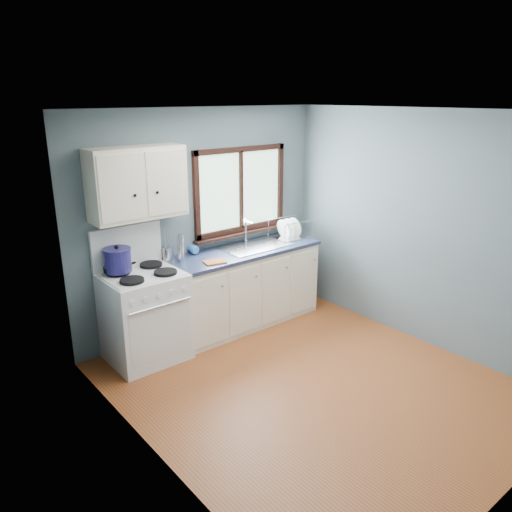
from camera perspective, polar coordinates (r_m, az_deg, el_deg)
floor at (r=4.92m, az=6.43°, el=-14.53°), size 3.20×3.60×0.02m
ceiling at (r=4.15m, az=7.68°, el=16.28°), size 3.20×3.60×0.02m
wall_back at (r=5.72m, az=-6.20°, el=3.99°), size 3.20×0.02×2.50m
wall_left at (r=3.46m, az=-11.93°, el=-5.82°), size 0.02×3.60×2.50m
wall_right at (r=5.61m, az=18.50°, el=2.88°), size 0.02×3.60×2.50m
gas_range at (r=5.24m, az=-12.60°, el=-6.45°), size 0.76×0.69×1.36m
base_cabinets at (r=5.92m, az=-1.35°, el=-3.95°), size 1.85×0.60×0.88m
countertop at (r=5.76m, az=-1.38°, el=0.58°), size 1.89×0.64×0.04m
sink at (r=5.88m, az=-0.00°, el=0.53°), size 0.84×0.46×0.44m
window at (r=5.94m, az=-1.73°, el=6.85°), size 1.36×0.10×1.03m
upper_cabinets at (r=5.04m, az=-13.40°, el=8.10°), size 0.95×0.35×0.70m
skillet at (r=5.11m, az=-15.67°, el=-1.41°), size 0.39×0.30×0.05m
stockpot at (r=5.07m, az=-15.55°, el=-0.41°), size 0.35×0.35×0.27m
utensil_crock at (r=5.43m, az=-10.00°, el=0.29°), size 0.14×0.14×0.37m
thermos at (r=5.36m, az=-8.60°, el=0.94°), size 0.08×0.08×0.30m
soap_bottle at (r=5.55m, az=-6.91°, el=1.39°), size 0.11×0.11×0.26m
dish_towel at (r=5.31m, az=-4.74°, el=-0.68°), size 0.25×0.20×0.02m
dish_rack at (r=6.24m, az=3.89°, el=2.72°), size 0.49×0.39×0.24m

